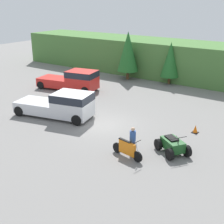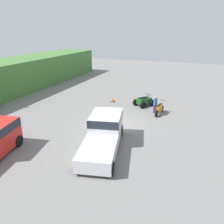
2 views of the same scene
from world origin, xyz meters
The scene contains 6 objects.
ground_plane centered at (0.00, 0.00, 0.00)m, with size 80.00×80.00×0.00m, color slate.
pickup_truck_second centered at (-3.27, -0.61, 1.03)m, with size 6.25×3.47×1.97m.
dirt_bike centered at (4.08, -3.06, 0.50)m, with size 2.14×0.64×1.22m.
quad_atv centered at (5.92, -1.12, 0.48)m, with size 2.40×2.23×1.20m.
rider_person centered at (4.15, -2.62, 0.92)m, with size 0.44×0.44×1.69m.
traffic_cone centered at (5.95, 2.40, 0.25)m, with size 0.42×0.42×0.55m.
Camera 2 is at (-15.41, -6.06, 7.52)m, focal length 35.00 mm.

